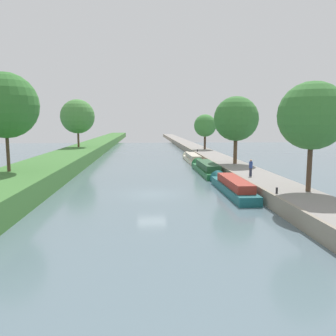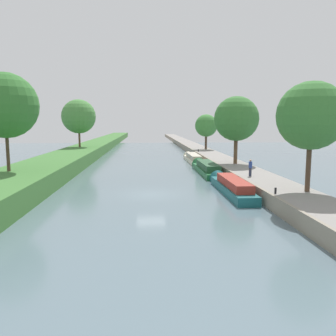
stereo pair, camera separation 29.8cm
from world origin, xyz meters
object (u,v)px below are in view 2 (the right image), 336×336
object	(u,v)px
narrowboat_cream	(193,158)
mooring_bollard_far	(198,150)
mooring_bollard_near	(275,191)
narrowboat_green	(206,168)
person_walking	(250,167)
narrowboat_teal	(231,186)

from	to	relation	value
narrowboat_cream	mooring_bollard_far	bearing A→B (deg)	72.21
mooring_bollard_far	narrowboat_cream	bearing A→B (deg)	-107.79
narrowboat_cream	mooring_bollard_near	size ratio (longest dim) A/B	28.12
narrowboat_green	person_walking	bearing A→B (deg)	-76.40
narrowboat_cream	mooring_bollard_far	xyz separation A→B (m)	(1.81, 5.65, 0.83)
person_walking	narrowboat_green	bearing A→B (deg)	103.60
mooring_bollard_near	narrowboat_green	bearing A→B (deg)	95.70
narrowboat_teal	narrowboat_cream	bearing A→B (deg)	90.08
narrowboat_teal	mooring_bollard_near	distance (m)	6.44
mooring_bollard_near	mooring_bollard_far	xyz separation A→B (m)	(0.00, 36.94, 0.00)
mooring_bollard_near	narrowboat_cream	bearing A→B (deg)	93.32
person_walking	mooring_bollard_near	bearing A→B (deg)	-94.54
person_walking	mooring_bollard_near	world-z (taller)	person_walking
narrowboat_green	mooring_bollard_far	bearing A→B (deg)	84.24
narrowboat_teal	mooring_bollard_near	xyz separation A→B (m)	(1.78, -6.15, 0.77)
narrowboat_green	person_walking	xyz separation A→B (m)	(2.51, -10.36, 1.43)
person_walking	narrowboat_cream	bearing A→B (deg)	96.10
narrowboat_green	narrowboat_cream	size ratio (longest dim) A/B	0.99
mooring_bollard_near	mooring_bollard_far	size ratio (longest dim) A/B	1.00
narrowboat_green	mooring_bollard_near	size ratio (longest dim) A/B	27.70
narrowboat_green	person_walking	size ratio (longest dim) A/B	7.51
narrowboat_green	person_walking	world-z (taller)	person_walking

